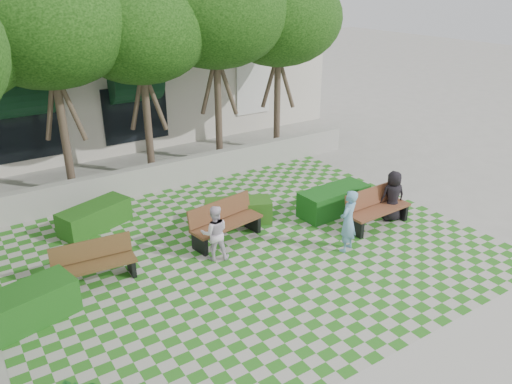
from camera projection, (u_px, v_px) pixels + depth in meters
ground at (272, 269)px, 12.20m from camera, size 90.00×90.00×0.00m
lawn at (250, 252)px, 12.97m from camera, size 12.00×12.00×0.00m
retaining_wall at (167, 174)px, 16.78m from camera, size 15.00×0.36×0.90m
bench_east at (376, 208)px, 14.17m from camera, size 2.09×0.77×1.08m
bench_mid at (225, 222)px, 13.38m from camera, size 2.14×1.00×1.08m
bench_west at (94, 263)px, 11.57m from camera, size 1.91×0.79×0.98m
hedge_east at (334, 201)px, 14.98m from camera, size 2.25×0.99×0.78m
hedge_midright at (238, 211)px, 14.46m from camera, size 2.03×1.47×0.66m
hedge_midleft at (95, 217)px, 14.05m from camera, size 2.16×1.45×0.70m
hedge_west at (20, 309)px, 10.11m from camera, size 2.36×1.36×0.78m
person_blue at (348, 221)px, 12.74m from camera, size 0.72×0.60×1.68m
person_dark at (393, 196)px, 14.40m from camera, size 0.85×0.68×1.51m
person_white at (215, 233)px, 12.40m from camera, size 0.86×0.78×1.45m
tree_row at (96, 32)px, 13.77m from camera, size 17.70×13.40×7.41m
building at (112, 74)px, 22.47m from camera, size 18.00×8.92×5.15m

